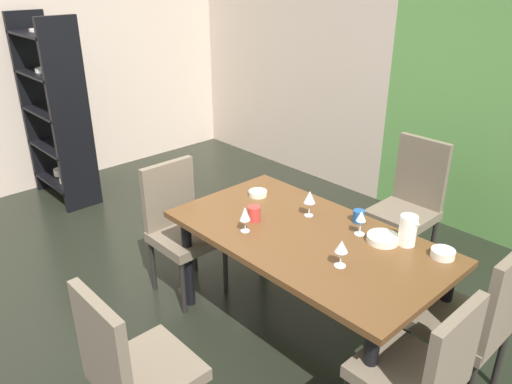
{
  "coord_description": "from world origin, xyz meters",
  "views": [
    {
      "loc": [
        2.52,
        -1.57,
        2.23
      ],
      "look_at": [
        0.32,
        0.48,
        0.85
      ],
      "focal_mm": 35.0,
      "sensor_mm": 36.0,
      "label": 1
    }
  ],
  "objects": [
    {
      "name": "cup_west",
      "position": [
        0.92,
        0.81,
        0.78
      ],
      "size": [
        0.07,
        0.07,
        0.08
      ],
      "primitive_type": "cylinder",
      "color": "#1C4E8E",
      "rests_on": "dining_table"
    },
    {
      "name": "serving_bowl_right",
      "position": [
        0.19,
        0.62,
        0.76
      ],
      "size": [
        0.13,
        0.13,
        0.04
      ],
      "primitive_type": "cylinder",
      "color": "beige",
      "rests_on": "dining_table"
    },
    {
      "name": "wine_glass_rear",
      "position": [
        1.02,
        0.69,
        0.85
      ],
      "size": [
        0.06,
        0.06,
        0.16
      ],
      "color": "silver",
      "rests_on": "dining_table"
    },
    {
      "name": "left_interior_panel",
      "position": [
        -2.82,
        0.0,
        1.32
      ],
      "size": [
        0.1,
        5.3,
        2.65
      ],
      "primitive_type": "cube",
      "color": "beige",
      "rests_on": "ground_plane"
    },
    {
      "name": "chair_right_near",
      "position": [
        1.76,
        0.19,
        0.52
      ],
      "size": [
        0.44,
        0.44,
        0.92
      ],
      "rotation": [
        0.0,
        0.0,
        1.57
      ],
      "color": "#6B5C4A",
      "rests_on": "ground_plane"
    },
    {
      "name": "chair_head_far",
      "position": [
        0.77,
        1.71,
        0.55
      ],
      "size": [
        0.44,
        0.45,
        1.03
      ],
      "rotation": [
        0.0,
        0.0,
        3.14
      ],
      "color": "#6B5C4A",
      "rests_on": "ground_plane"
    },
    {
      "name": "dining_table",
      "position": [
        0.8,
        0.46,
        0.65
      ],
      "size": [
        1.7,
        0.93,
        0.74
      ],
      "color": "brown",
      "rests_on": "ground_plane"
    },
    {
      "name": "serving_bowl_left",
      "position": [
        1.16,
        0.72,
        0.76
      ],
      "size": [
        0.19,
        0.19,
        0.04
      ],
      "primitive_type": "cylinder",
      "color": "white",
      "rests_on": "dining_table"
    },
    {
      "name": "ground_plane",
      "position": [
        0.0,
        0.0,
        -0.01
      ],
      "size": [
        5.74,
        5.3,
        0.02
      ],
      "primitive_type": "cube",
      "color": "black"
    },
    {
      "name": "wine_glass_south",
      "position": [
        0.52,
        0.21,
        0.85
      ],
      "size": [
        0.07,
        0.07,
        0.16
      ],
      "color": "silver",
      "rests_on": "dining_table"
    },
    {
      "name": "chair_right_far",
      "position": [
        1.77,
        0.72,
        0.54
      ],
      "size": [
        0.44,
        0.44,
        0.98
      ],
      "rotation": [
        0.0,
        0.0,
        1.57
      ],
      "color": "#6B5C4A",
      "rests_on": "ground_plane"
    },
    {
      "name": "display_shelf",
      "position": [
        -2.32,
        0.24,
        0.9
      ],
      "size": [
        0.79,
        0.37,
        1.83
      ],
      "color": "black",
      "rests_on": "ground_plane"
    },
    {
      "name": "back_panel_interior",
      "position": [
        -1.46,
        2.6,
        1.32
      ],
      "size": [
        2.81,
        0.1,
        2.65
      ],
      "primitive_type": "cube",
      "color": "beige",
      "rests_on": "ground_plane"
    },
    {
      "name": "chair_left_near",
      "position": [
        -0.17,
        0.19,
        0.53
      ],
      "size": [
        0.45,
        0.44,
        0.96
      ],
      "rotation": [
        0.0,
        0.0,
        -1.57
      ],
      "color": "#6B5C4A",
      "rests_on": "ground_plane"
    },
    {
      "name": "chair_head_near",
      "position": [
        0.84,
        -0.8,
        0.53
      ],
      "size": [
        0.44,
        0.44,
        0.97
      ],
      "color": "#6B5C4A",
      "rests_on": "ground_plane"
    },
    {
      "name": "cup_near_shelf",
      "position": [
        0.45,
        0.34,
        0.79
      ],
      "size": [
        0.08,
        0.08,
        0.1
      ],
      "primitive_type": "cylinder",
      "color": "red",
      "rests_on": "dining_table"
    },
    {
      "name": "serving_bowl_center",
      "position": [
        1.49,
        0.82,
        0.76
      ],
      "size": [
        0.13,
        0.13,
        0.05
      ],
      "primitive_type": "cylinder",
      "color": "white",
      "rests_on": "dining_table"
    },
    {
      "name": "pitcher_east",
      "position": [
        1.27,
        0.79,
        0.83
      ],
      "size": [
        0.12,
        0.1,
        0.19
      ],
      "color": "white",
      "rests_on": "dining_table"
    },
    {
      "name": "wine_glass_near_window",
      "position": [
        0.64,
        0.65,
        0.87
      ],
      "size": [
        0.08,
        0.08,
        0.17
      ],
      "color": "silver",
      "rests_on": "dining_table"
    },
    {
      "name": "wine_glass_front",
      "position": [
        1.16,
        0.32,
        0.86
      ],
      "size": [
        0.07,
        0.07,
        0.16
      ],
      "color": "silver",
      "rests_on": "dining_table"
    }
  ]
}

